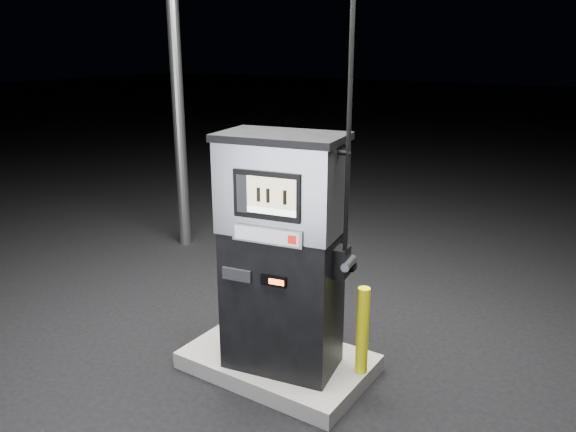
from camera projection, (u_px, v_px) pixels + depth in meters
The scene contains 5 objects.
ground at pixel (278, 369), 5.04m from camera, with size 80.00×80.00×0.00m, color black.
pump_island at pixel (278, 361), 5.02m from camera, with size 1.60×1.00×0.15m, color slate.
fuel_dispenser at pixel (282, 253), 4.55m from camera, with size 1.14×0.75×4.13m.
bollard_left at pixel (230, 284), 5.36m from camera, with size 0.12×0.12×0.89m, color #FFFE0E.
bollard_right at pixel (362, 331), 4.61m from camera, with size 0.10×0.10×0.77m, color #FFFE0E.
Camera 1 is at (2.50, -3.64, 2.79)m, focal length 35.00 mm.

